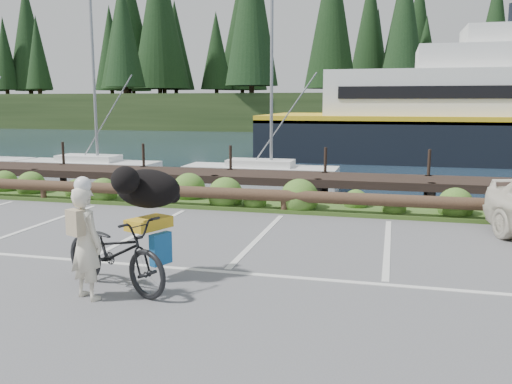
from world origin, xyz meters
TOP-DOWN VIEW (x-y plane):
  - ground at (0.00, 0.00)m, footprint 72.00×72.00m
  - harbor_backdrop at (0.38, 78.52)m, footprint 170.00×160.00m
  - vegetation_strip at (0.00, 5.30)m, footprint 34.00×1.60m
  - log_rail at (0.00, 4.60)m, footprint 32.00×0.30m
  - bicycle at (-1.36, -1.56)m, footprint 2.29×1.52m
  - cyclist at (-1.55, -2.03)m, footprint 0.70×0.59m
  - dog at (-1.10, -0.92)m, footprint 0.89×1.19m

SIDE VIEW (x-z plane):
  - harbor_backdrop at x=0.38m, z-range -15.00..15.00m
  - ground at x=0.00m, z-range 0.00..0.00m
  - log_rail at x=0.00m, z-range -0.30..0.30m
  - vegetation_strip at x=0.00m, z-range 0.00..0.10m
  - bicycle at x=-1.36m, z-range 0.00..1.14m
  - cyclist at x=-1.55m, z-range 0.00..1.64m
  - dog at x=-1.10m, z-range 1.14..1.76m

